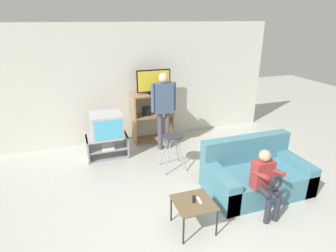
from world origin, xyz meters
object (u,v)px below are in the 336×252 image
(remote_control_white, at_px, (199,200))
(person_standing_adult, at_px, (164,104))
(television_main, at_px, (106,125))
(folding_stool, at_px, (173,141))
(tv_stand, at_px, (107,146))
(person_seated_child, at_px, (265,179))
(television_flat, at_px, (154,82))
(snack_table, at_px, (194,205))
(media_shelf, at_px, (152,117))
(remote_control_black, at_px, (194,199))
(couch, at_px, (255,175))

(remote_control_white, bearing_deg, person_standing_adult, 85.41)
(television_main, xyz_separation_m, folding_stool, (1.08, -0.90, -0.13))
(television_main, relative_size, folding_stool, 0.88)
(tv_stand, bearing_deg, person_seated_child, -53.11)
(television_flat, distance_m, remote_control_white, 3.15)
(person_standing_adult, bearing_deg, television_main, 179.19)
(snack_table, distance_m, person_standing_adult, 2.61)
(television_main, distance_m, person_seated_child, 3.15)
(remote_control_white, distance_m, person_standing_adult, 2.59)
(folding_stool, xyz_separation_m, remote_control_white, (-0.21, -1.63, -0.13))
(remote_control_white, relative_size, person_standing_adult, 0.09)
(person_seated_child, bearing_deg, media_shelf, 104.70)
(television_flat, distance_m, person_seated_child, 3.20)
(television_flat, height_order, folding_stool, television_flat)
(media_shelf, height_order, person_seated_child, media_shelf)
(television_main, distance_m, television_flat, 1.40)
(remote_control_black, bearing_deg, remote_control_white, -17.98)
(television_flat, bearing_deg, person_seated_child, -75.89)
(couch, relative_size, person_seated_child, 1.66)
(television_main, xyz_separation_m, couch, (2.13, -1.98, -0.42))
(remote_control_black, height_order, remote_control_white, same)
(couch, bearing_deg, snack_table, -158.18)
(folding_stool, xyz_separation_m, snack_table, (-0.29, -1.62, -0.18))
(television_main, height_order, folding_stool, television_main)
(television_flat, height_order, person_seated_child, television_flat)
(media_shelf, distance_m, person_standing_adult, 0.68)
(television_main, height_order, television_flat, television_flat)
(tv_stand, xyz_separation_m, television_main, (0.02, 0.00, 0.46))
(media_shelf, distance_m, remote_control_black, 2.99)
(television_main, relative_size, person_standing_adult, 0.36)
(person_standing_adult, relative_size, person_seated_child, 1.70)
(folding_stool, xyz_separation_m, couch, (1.05, -1.09, -0.29))
(television_main, distance_m, couch, 2.94)
(snack_table, relative_size, remote_control_white, 3.56)
(television_main, bearing_deg, person_standing_adult, -0.81)
(person_seated_child, bearing_deg, tv_stand, 126.89)
(television_main, height_order, person_standing_adult, person_standing_adult)
(folding_stool, bearing_deg, television_main, 140.27)
(snack_table, height_order, remote_control_white, remote_control_white)
(tv_stand, xyz_separation_m, person_seated_child, (1.90, -2.53, 0.34))
(television_flat, relative_size, person_seated_child, 0.77)
(folding_stool, bearing_deg, media_shelf, 89.72)
(remote_control_black, xyz_separation_m, person_seated_child, (1.07, -0.06, 0.13))
(person_standing_adult, bearing_deg, television_flat, 97.95)
(television_flat, height_order, snack_table, television_flat)
(tv_stand, xyz_separation_m, person_standing_adult, (1.21, -0.01, 0.78))
(television_flat, bearing_deg, remote_control_white, -94.94)
(folding_stool, distance_m, remote_control_black, 1.60)
(folding_stool, relative_size, person_standing_adult, 0.41)
(television_flat, distance_m, person_standing_adult, 0.61)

